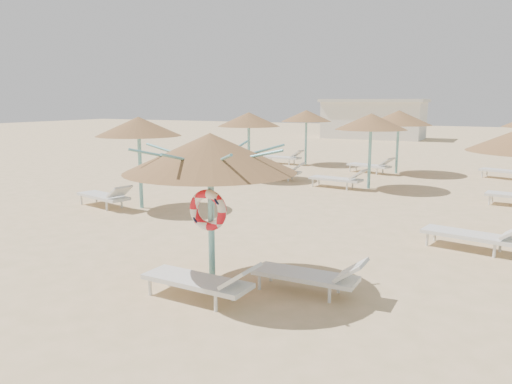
% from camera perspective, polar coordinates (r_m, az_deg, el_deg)
% --- Properties ---
extents(ground, '(120.00, 120.00, 0.00)m').
position_cam_1_polar(ground, '(8.69, -3.81, -10.52)').
color(ground, '#DEB587').
rests_on(ground, ground).
extents(main_palapa, '(2.88, 2.88, 2.58)m').
position_cam_1_polar(main_palapa, '(8.27, -5.26, 4.37)').
color(main_palapa, '#6DB9BD').
rests_on(main_palapa, ground).
extents(lounger_main_a, '(1.97, 0.69, 0.71)m').
position_cam_1_polar(lounger_main_a, '(7.94, -6.03, -10.02)').
color(lounger_main_a, silver).
rests_on(lounger_main_a, ground).
extents(lounger_main_b, '(1.85, 0.57, 0.67)m').
position_cam_1_polar(lounger_main_b, '(8.23, 6.46, -9.39)').
color(lounger_main_b, silver).
rests_on(lounger_main_b, ground).
extents(palapa_field, '(15.36, 14.27, 2.72)m').
position_cam_1_polar(palapa_field, '(18.45, 15.32, 7.53)').
color(palapa_field, '#6DB9BD').
rests_on(palapa_field, ground).
extents(service_hut, '(8.40, 4.40, 3.25)m').
position_cam_1_polar(service_hut, '(43.21, 13.29, 8.16)').
color(service_hut, silver).
rests_on(service_hut, ground).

